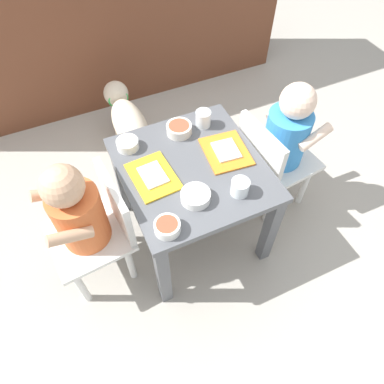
{
  "coord_description": "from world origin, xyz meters",
  "views": [
    {
      "loc": [
        -0.35,
        -0.77,
        1.4
      ],
      "look_at": [
        0.0,
        0.0,
        0.28
      ],
      "focal_mm": 33.14,
      "sensor_mm": 36.0,
      "label": 1
    }
  ],
  "objects": [
    {
      "name": "ground_plane",
      "position": [
        0.0,
        0.0,
        0.0
      ],
      "size": [
        7.0,
        7.0,
        0.0
      ],
      "primitive_type": "plane",
      "color": "#9E998E"
    },
    {
      "name": "seated_child_left",
      "position": [
        -0.42,
        -0.01,
        0.4
      ],
      "size": [
        0.3,
        0.3,
        0.64
      ],
      "color": "silver",
      "rests_on": "ground"
    },
    {
      "name": "kitchen_cabinet_back",
      "position": [
        0.0,
        1.17,
        0.52
      ],
      "size": [
        2.02,
        0.35,
        1.03
      ],
      "primitive_type": "cube",
      "color": "brown",
      "rests_on": "ground"
    },
    {
      "name": "water_cup_right",
      "position": [
        0.13,
        0.18,
        0.46
      ],
      "size": [
        0.06,
        0.06,
        0.07
      ],
      "color": "white",
      "rests_on": "dining_table"
    },
    {
      "name": "dog",
      "position": [
        -0.08,
        0.61,
        0.19
      ],
      "size": [
        0.16,
        0.49,
        0.3
      ],
      "color": "beige",
      "rests_on": "ground"
    },
    {
      "name": "seated_child_right",
      "position": [
        0.42,
        0.02,
        0.4
      ],
      "size": [
        0.31,
        0.31,
        0.64
      ],
      "color": "silver",
      "rests_on": "ground"
    },
    {
      "name": "dining_table",
      "position": [
        0.0,
        0.0,
        0.35
      ],
      "size": [
        0.51,
        0.55,
        0.43
      ],
      "color": "#515459",
      "rests_on": "ground"
    },
    {
      "name": "veggie_bowl_near",
      "position": [
        -0.05,
        -0.14,
        0.45
      ],
      "size": [
        0.1,
        0.1,
        0.03
      ],
      "color": "white",
      "rests_on": "dining_table"
    },
    {
      "name": "food_tray_right",
      "position": [
        0.15,
        0.01,
        0.44
      ],
      "size": [
        0.18,
        0.2,
        0.02
      ],
      "color": "orange",
      "rests_on": "dining_table"
    },
    {
      "name": "water_cup_left",
      "position": [
        0.1,
        -0.17,
        0.46
      ],
      "size": [
        0.06,
        0.06,
        0.06
      ],
      "color": "white",
      "rests_on": "dining_table"
    },
    {
      "name": "cereal_bowl_right_side",
      "position": [
        0.03,
        0.18,
        0.46
      ],
      "size": [
        0.1,
        0.1,
        0.04
      ],
      "color": "silver",
      "rests_on": "dining_table"
    },
    {
      "name": "cereal_bowl_left_side",
      "position": [
        -0.18,
        -0.21,
        0.45
      ],
      "size": [
        0.08,
        0.08,
        0.04
      ],
      "color": "white",
      "rests_on": "dining_table"
    },
    {
      "name": "veggie_bowl_far",
      "position": [
        -0.18,
        0.19,
        0.45
      ],
      "size": [
        0.08,
        0.08,
        0.04
      ],
      "color": "white",
      "rests_on": "dining_table"
    },
    {
      "name": "food_tray_left",
      "position": [
        -0.15,
        0.01,
        0.44
      ],
      "size": [
        0.16,
        0.21,
        0.02
      ],
      "color": "gold",
      "rests_on": "dining_table"
    }
  ]
}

